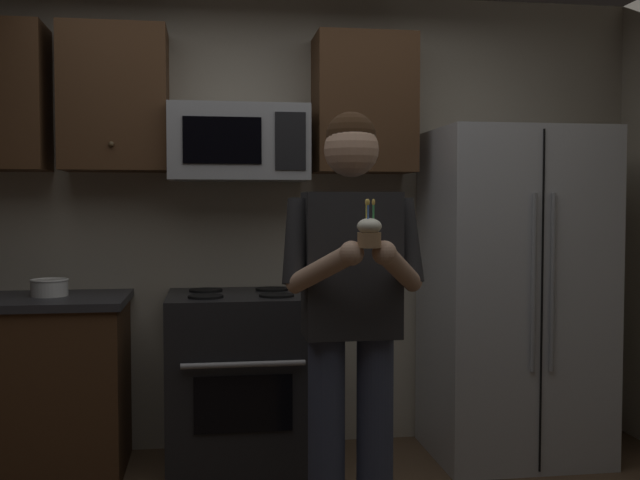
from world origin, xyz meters
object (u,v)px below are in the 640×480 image
object	(u,v)px
oven_range	(241,380)
refrigerator	(513,293)
cupcake	(369,232)
microwave	(238,144)
person	(352,303)
bowl_large_white	(49,287)

from	to	relation	value
oven_range	refrigerator	xyz separation A→B (m)	(1.50, -0.04, 0.44)
refrigerator	cupcake	size ratio (longest dim) A/B	10.35
oven_range	cupcake	distance (m)	1.63
microwave	refrigerator	world-z (taller)	microwave
refrigerator	person	distance (m)	1.47
bowl_large_white	refrigerator	bearing A→B (deg)	-2.04
microwave	oven_range	bearing A→B (deg)	-90.02
oven_range	cupcake	size ratio (longest dim) A/B	5.36
person	refrigerator	bearing A→B (deg)	41.72
oven_range	person	size ratio (longest dim) A/B	0.53
bowl_large_white	microwave	bearing A→B (deg)	4.13
microwave	bowl_large_white	bearing A→B (deg)	-175.87
microwave	refrigerator	distance (m)	1.72
oven_range	cupcake	bearing A→B (deg)	-73.36
refrigerator	bowl_large_white	distance (m)	2.48
oven_range	cupcake	xyz separation A→B (m)	(0.40, -1.35, 0.83)
microwave	cupcake	xyz separation A→B (m)	(0.40, -1.47, -0.43)
oven_range	bowl_large_white	size ratio (longest dim) A/B	4.85
microwave	refrigerator	size ratio (longest dim) A/B	0.41
person	bowl_large_white	bearing A→B (deg)	142.27
microwave	bowl_large_white	distance (m)	1.24
refrigerator	cupcake	distance (m)	1.75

